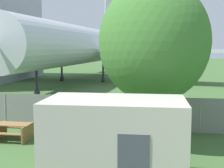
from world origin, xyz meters
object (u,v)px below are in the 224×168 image
Objects in this scene: airplane at (79,46)px; tree_left_of_cabin at (154,42)px; picnic_bench_open_grass at (13,130)px; portable_cabin at (115,143)px.

airplane is 24.78m from tree_left_of_cabin.
tree_left_of_cabin reaches higher than picnic_bench_open_grass.
portable_cabin is 2.62× the size of picnic_bench_open_grass.
picnic_bench_open_grass is at bearing 12.03° from airplane.
portable_cabin is 0.60× the size of tree_left_of_cabin.
tree_left_of_cabin is (1.04, 4.50, 3.07)m from portable_cabin.
portable_cabin is at bearing -103.01° from tree_left_of_cabin.
picnic_bench_open_grass is at bearing -175.26° from tree_left_of_cabin.
portable_cabin is at bearing 21.40° from airplane.
picnic_bench_open_grass is 7.42m from tree_left_of_cabin.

